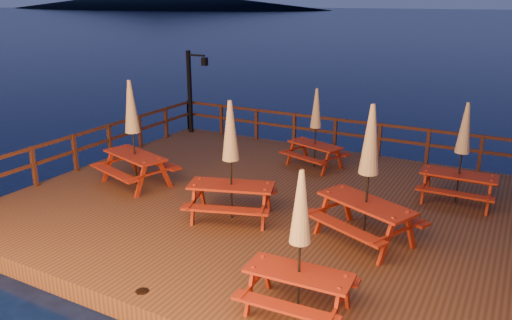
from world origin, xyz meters
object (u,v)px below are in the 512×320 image
at_px(lamp_post, 193,84).
at_px(picnic_table_1, 368,173).
at_px(picnic_table_0, 316,127).
at_px(picnic_table_2, 462,152).

distance_m(lamp_post, picnic_table_1, 9.83).
relative_size(picnic_table_0, picnic_table_1, 0.82).
bearing_deg(picnic_table_0, picnic_table_1, -36.74).
bearing_deg(picnic_table_2, picnic_table_1, -115.13).
bearing_deg(picnic_table_0, lamp_post, -177.37).
xyz_separation_m(picnic_table_0, picnic_table_2, (4.09, -0.87, 0.08)).
bearing_deg(picnic_table_1, picnic_table_0, 147.85).
distance_m(lamp_post, picnic_table_0, 5.69).
distance_m(picnic_table_0, picnic_table_2, 4.19).
height_order(picnic_table_1, picnic_table_2, picnic_table_1).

